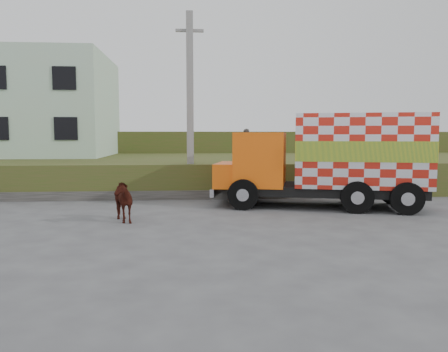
{
  "coord_description": "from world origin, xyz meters",
  "views": [
    {
      "loc": [
        -0.99,
        -14.55,
        2.76
      ],
      "look_at": [
        0.19,
        0.92,
        1.3
      ],
      "focal_mm": 35.0,
      "sensor_mm": 36.0,
      "label": 1
    }
  ],
  "objects": [
    {
      "name": "retaining_strip",
      "position": [
        -2.0,
        4.2,
        0.2
      ],
      "size": [
        16.0,
        0.5,
        0.4
      ],
      "primitive_type": "cube",
      "color": "#595651",
      "rests_on": "ground"
    },
    {
      "name": "ground",
      "position": [
        0.0,
        0.0,
        0.0
      ],
      "size": [
        120.0,
        120.0,
        0.0
      ],
      "primitive_type": "plane",
      "color": "#474749",
      "rests_on": "ground"
    },
    {
      "name": "utility_pole",
      "position": [
        -1.0,
        4.6,
        4.08
      ],
      "size": [
        1.2,
        0.3,
        8.0
      ],
      "color": "gray",
      "rests_on": "ground"
    },
    {
      "name": "cow",
      "position": [
        -3.27,
        -0.55,
        0.68
      ],
      "size": [
        1.33,
        1.76,
        1.35
      ],
      "primitive_type": "imported",
      "rotation": [
        0.0,
        0.0,
        0.43
      ],
      "color": "#37180D",
      "rests_on": "ground"
    },
    {
      "name": "pedestrian",
      "position": [
        1.49,
        4.98,
        2.27
      ],
      "size": [
        0.62,
        0.46,
        1.54
      ],
      "primitive_type": "imported",
      "rotation": [
        0.0,
        0.0,
        3.32
      ],
      "color": "#282724",
      "rests_on": "embankment"
    },
    {
      "name": "embankment_far",
      "position": [
        0.0,
        22.0,
        1.5
      ],
      "size": [
        40.0,
        12.0,
        3.0
      ],
      "primitive_type": "cube",
      "color": "#39501A",
      "rests_on": "ground"
    },
    {
      "name": "cargo_truck",
      "position": [
        4.33,
        1.67,
        1.82
      ],
      "size": [
        8.29,
        4.39,
        3.53
      ],
      "rotation": [
        0.0,
        0.0,
        -0.25
      ],
      "color": "black",
      "rests_on": "ground"
    },
    {
      "name": "embankment",
      "position": [
        0.0,
        10.0,
        0.75
      ],
      "size": [
        40.0,
        12.0,
        1.5
      ],
      "primitive_type": "cube",
      "color": "#39501A",
      "rests_on": "ground"
    },
    {
      "name": "building",
      "position": [
        -11.0,
        13.0,
        4.5
      ],
      "size": [
        10.0,
        8.0,
        6.0
      ],
      "primitive_type": "cube",
      "color": "#ADC6A9",
      "rests_on": "embankment"
    }
  ]
}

